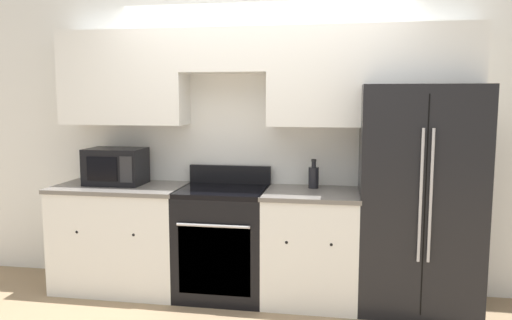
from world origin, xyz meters
TOP-DOWN VIEW (x-y plane):
  - ground_plane at (0.00, 0.00)m, footprint 12.00×12.00m
  - wall_back at (0.01, 0.58)m, footprint 8.00×0.39m
  - lower_cabinets_left at (-1.21, 0.31)m, footprint 1.13×0.64m
  - lower_cabinets_right at (0.46, 0.31)m, footprint 0.78×0.64m
  - oven_range at (-0.28, 0.31)m, footprint 0.74×0.65m
  - refrigerator at (1.30, 0.36)m, footprint 0.92×0.76m
  - microwave at (-1.27, 0.37)m, footprint 0.50×0.35m
  - bottle at (0.47, 0.47)m, footprint 0.09×0.09m

SIDE VIEW (x-z plane):
  - ground_plane at x=0.00m, z-range 0.00..0.00m
  - lower_cabinets_left at x=-1.21m, z-range 0.00..0.92m
  - lower_cabinets_right at x=0.46m, z-range 0.00..0.92m
  - oven_range at x=-0.28m, z-range -0.07..1.01m
  - refrigerator at x=1.30m, z-range 0.00..1.78m
  - bottle at x=0.47m, z-range 0.90..1.14m
  - microwave at x=-1.27m, z-range 0.92..1.24m
  - wall_back at x=0.01m, z-range 0.23..2.83m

